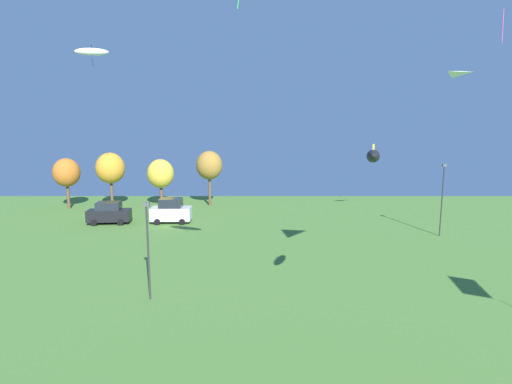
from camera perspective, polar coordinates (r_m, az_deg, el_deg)
The scene contains 12 objects.
kite_flying_0 at distance 40.34m, azimuth 26.39°, elevation 13.51°, with size 1.92×1.42×0.44m.
kite_flying_2 at distance 40.84m, azimuth 31.98°, elevation 22.19°, with size 3.13×2.55×3.81m.
kite_flying_4 at distance 40.53m, azimuth -22.13°, elevation 18.05°, with size 2.82×2.31×1.91m.
kite_flying_5 at distance 18.57m, azimuth 16.65°, elevation 4.93°, with size 1.31×2.73×0.93m.
parked_car_leftmost at distance 44.60m, azimuth -20.00°, elevation -2.82°, with size 4.46×2.28×2.33m.
parked_car_second_from_left at distance 43.15m, azimuth -11.78°, elevation -2.66°, with size 4.19×2.15×2.65m.
light_post_0 at distance 40.45m, azimuth 25.32°, elevation -0.55°, with size 0.36×0.20×6.72m.
light_post_1 at distance 23.90m, azimuth -14.93°, elevation -7.31°, with size 0.36×0.20×5.78m.
treeline_tree_0 at distance 54.49m, azimuth -25.20°, elevation 2.52°, with size 3.21×3.21×6.32m.
treeline_tree_1 at distance 52.73m, azimuth -19.84°, elevation 3.21°, with size 3.49×3.49×6.98m.
treeline_tree_2 at distance 51.83m, azimuth -13.22°, elevation 2.55°, with size 3.32×3.32×6.11m.
treeline_tree_3 at distance 51.65m, azimuth -6.43°, elevation 3.78°, with size 3.36×3.36×7.10m.
Camera 1 is at (-1.49, 1.59, 9.88)m, focal length 28.00 mm.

